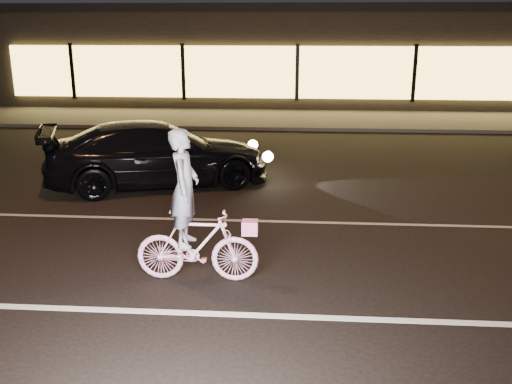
{
  "coord_description": "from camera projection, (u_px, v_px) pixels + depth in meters",
  "views": [
    {
      "loc": [
        0.04,
        -7.84,
        3.52
      ],
      "look_at": [
        -0.58,
        0.6,
        0.98
      ],
      "focal_mm": 40.0,
      "sensor_mm": 36.0,
      "label": 1
    }
  ],
  "objects": [
    {
      "name": "sedan",
      "position": [
        158.0,
        154.0,
        12.59
      ],
      "size": [
        5.27,
        3.49,
        1.42
      ],
      "rotation": [
        0.0,
        0.0,
        1.91
      ],
      "color": "black",
      "rests_on": "ground"
    },
    {
      "name": "lane_stripe_far",
      "position": [
        293.0,
        222.0,
        10.42
      ],
      "size": [
        60.0,
        0.1,
        0.01
      ],
      "primitive_type": "cube",
      "color": "gray",
      "rests_on": "ground"
    },
    {
      "name": "lane_stripe_near",
      "position": [
        290.0,
        317.0,
        7.07
      ],
      "size": [
        60.0,
        0.12,
        0.01
      ],
      "primitive_type": "cube",
      "color": "silver",
      "rests_on": "ground"
    },
    {
      "name": "sidewalk",
      "position": [
        296.0,
        120.0,
        20.91
      ],
      "size": [
        30.0,
        4.0,
        0.12
      ],
      "primitive_type": "cube",
      "color": "#383533",
      "rests_on": "ground"
    },
    {
      "name": "storefront",
      "position": [
        298.0,
        53.0,
        26.01
      ],
      "size": [
        25.4,
        8.42,
        4.2
      ],
      "color": "black",
      "rests_on": "ground"
    },
    {
      "name": "cyclist",
      "position": [
        194.0,
        229.0,
        7.87
      ],
      "size": [
        1.73,
        0.59,
        2.17
      ],
      "rotation": [
        0.0,
        0.0,
        1.57
      ],
      "color": "#FC549E",
      "rests_on": "ground"
    },
    {
      "name": "ground",
      "position": [
        291.0,
        267.0,
        8.51
      ],
      "size": [
        90.0,
        90.0,
        0.0
      ],
      "primitive_type": "plane",
      "color": "black",
      "rests_on": "ground"
    }
  ]
}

